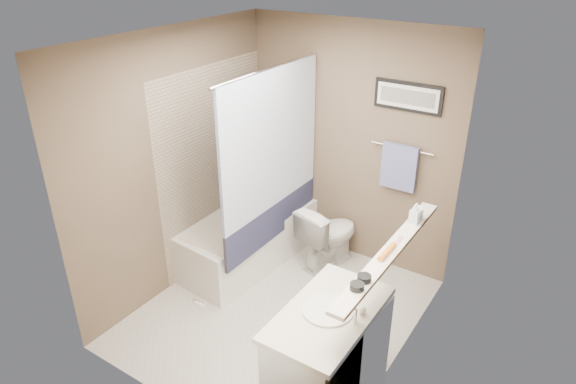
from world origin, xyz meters
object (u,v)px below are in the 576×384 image
Objects in this scene: toilet at (329,235)px; vanity at (328,362)px; candle_bowl_far at (364,278)px; soap_bottle at (415,213)px; candle_bowl_near at (357,286)px; hair_brush_front at (387,252)px; bathtub at (247,238)px; glass_jar at (418,213)px.

toilet is 1.79m from vanity.
candle_bowl_far is 0.87m from soap_bottle.
candle_bowl_near is 0.97m from soap_bottle.
bathtub is at bearing 157.48° from hair_brush_front.
toilet is at bearing 123.42° from candle_bowl_near.
hair_brush_front is at bearing 146.37° from toilet.
glass_jar is at bearing 82.71° from vanity.
candle_bowl_near is 0.10m from candle_bowl_far.
glass_jar reaches higher than bathtub.
candle_bowl_far reaches higher than bathtub.
bathtub is 2.03m from soap_bottle.
candle_bowl_far is 0.93m from glass_jar.
bathtub is 6.82× the size of hair_brush_front.
candle_bowl_near is at bearing -90.00° from glass_jar.
glass_jar is 0.07m from soap_bottle.
candle_bowl_far reaches higher than vanity.
toilet is 1.44m from glass_jar.
candle_bowl_far reaches higher than toilet.
toilet is 2.06m from candle_bowl_near.
toilet is 3.08× the size of hair_brush_front.
soap_bottle is at bearing 163.05° from toilet.
vanity is 5.70× the size of soap_bottle.
bathtub is at bearing 146.85° from vanity.
candle_bowl_near is 1.00× the size of candle_bowl_far.
bathtub is 9.50× the size of soap_bottle.
soap_bottle reaches higher than bathtub.
candle_bowl_far is 0.90× the size of glass_jar.
soap_bottle reaches higher than candle_bowl_near.
candle_bowl_far is at bearing -90.00° from glass_jar.
vanity is at bearing -101.06° from soap_bottle.
candle_bowl_near is at bearing -28.67° from bathtub.
bathtub is 2.13m from hair_brush_front.
candle_bowl_far is (0.00, 0.10, 0.00)m from candle_bowl_near.
candle_bowl_far is (1.79, -1.09, 0.89)m from bathtub.
toilet is 1.73m from hair_brush_front.
toilet is at bearing 121.92° from vanity.
bathtub is 2.22× the size of toilet.
bathtub is at bearing 41.46° from toilet.
soap_bottle is at bearing 90.00° from hair_brush_front.
glass_jar is (1.79, -0.17, 0.92)m from bathtub.
toilet is 0.75× the size of vanity.
candle_bowl_far is 0.35m from hair_brush_front.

